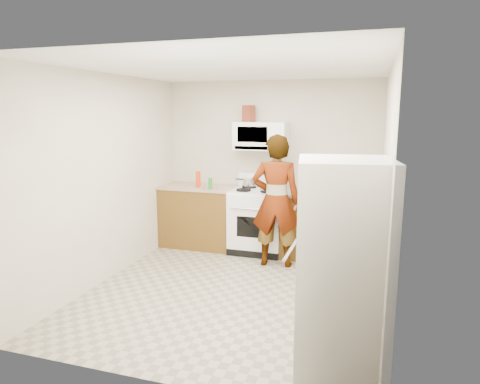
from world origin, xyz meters
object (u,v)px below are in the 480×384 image
at_px(fridge, 342,267).
at_px(saucepan, 250,182).
at_px(gas_range, 258,219).
at_px(person, 276,201).
at_px(microwave, 261,136).
at_px(kettle, 314,186).

height_order(fridge, saucepan, fridge).
relative_size(gas_range, fridge, 0.66).
bearing_deg(saucepan, gas_range, -42.09).
xyz_separation_m(gas_range, fridge, (1.38, -2.65, 0.36)).
xyz_separation_m(person, fridge, (1.01, -2.15, -0.03)).
xyz_separation_m(microwave, saucepan, (-0.18, 0.03, -0.69)).
height_order(gas_range, kettle, gas_range).
distance_m(gas_range, kettle, 0.95).
bearing_deg(fridge, microwave, 107.80).
height_order(person, fridge, person).
height_order(kettle, saucepan, kettle).
xyz_separation_m(person, kettle, (0.41, 0.59, 0.13)).
height_order(person, kettle, person).
bearing_deg(fridge, kettle, 93.59).
height_order(gas_range, saucepan, gas_range).
bearing_deg(person, kettle, -132.46).
relative_size(fridge, saucepan, 8.45).
distance_m(gas_range, person, 0.74).
relative_size(gas_range, kettle, 6.92).
relative_size(microwave, kettle, 4.66).
height_order(person, saucepan, person).
bearing_deg(person, fridge, 107.66).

